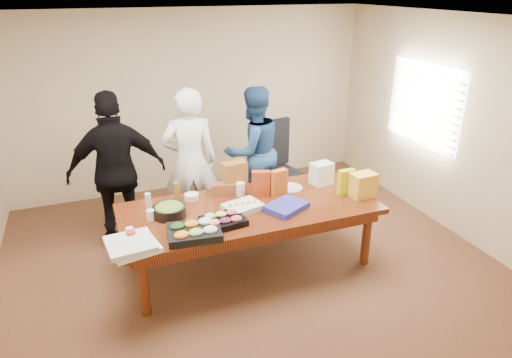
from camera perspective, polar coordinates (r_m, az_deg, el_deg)
name	(u,v)px	position (r m, az deg, el deg)	size (l,w,h in m)	color
floor	(250,265)	(5.40, -0.78, -10.66)	(5.50, 5.00, 0.02)	#47301E
ceiling	(248,18)	(4.49, -0.97, 19.49)	(5.50, 5.00, 0.02)	white
wall_back	(192,102)	(7.08, -7.99, 9.52)	(5.50, 0.04, 2.70)	beige
wall_front	(399,295)	(2.84, 17.45, -13.69)	(5.50, 0.04, 2.70)	beige
wall_right	(456,128)	(6.24, 23.71, 5.89)	(0.04, 5.00, 2.70)	beige
window_panel	(424,105)	(6.60, 20.18, 8.67)	(0.03, 1.40, 1.10)	white
window_blinds	(421,105)	(6.58, 19.91, 8.65)	(0.04, 1.36, 1.00)	beige
conference_table	(250,236)	(5.20, -0.80, -7.13)	(2.80, 1.20, 0.75)	#4C1C0F
office_chair	(279,171)	(6.31, 2.93, 0.95)	(0.62, 0.62, 1.22)	black
person_center	(190,162)	(5.78, -8.22, 2.11)	(0.69, 0.45, 1.88)	white
person_right	(253,151)	(6.24, -0.35, 3.46)	(0.87, 0.68, 1.78)	navy
person_left	(117,172)	(5.60, -16.94, 0.85)	(1.13, 0.47, 1.93)	black
veggie_tray	(194,232)	(4.48, -7.74, -6.63)	(0.51, 0.40, 0.08)	black
fruit_tray	(223,221)	(4.66, -4.11, -5.26)	(0.42, 0.33, 0.06)	black
sheet_cake	(243,207)	(4.93, -1.66, -3.51)	(0.39, 0.29, 0.07)	silver
salad_bowl	(169,211)	(4.88, -10.75, -3.98)	(0.34, 0.34, 0.11)	black
chip_bag_blue	(286,207)	(4.95, 3.81, -3.48)	(0.42, 0.32, 0.06)	#2B2D9E
chip_bag_red	(261,183)	(5.23, 0.59, -0.52)	(0.20, 0.08, 0.29)	#B23F18
chip_bag_yellow	(346,182)	(5.36, 11.18, -0.35)	(0.20, 0.08, 0.30)	#C8D70C
chip_bag_orange	(279,182)	(5.24, 2.88, -0.42)	(0.19, 0.09, 0.30)	#C4571A
mayo_jar	(241,189)	(5.25, -1.94, -1.25)	(0.10, 0.10, 0.16)	white
mustard_bottle	(240,183)	(5.38, -2.02, -0.49)	(0.06, 0.06, 0.18)	#DECC07
dressing_bottle	(177,191)	(5.20, -9.83, -1.48)	(0.07, 0.07, 0.21)	brown
ranch_bottle	(148,202)	(5.04, -13.29, -2.76)	(0.06, 0.06, 0.19)	silver
banana_bunch	(266,186)	(5.44, 1.25, -0.82)	(0.22, 0.13, 0.07)	gold
bread_loaf	(226,188)	(5.30, -3.78, -1.16)	(0.33, 0.14, 0.13)	brown
kraft_bag	(235,177)	(5.32, -2.69, 0.29)	(0.28, 0.16, 0.36)	brown
red_cup	(131,237)	(4.48, -15.29, -7.00)	(0.09, 0.09, 0.12)	#B52A20
clear_cup_a	(130,232)	(4.58, -15.45, -6.45)	(0.07, 0.07, 0.10)	white
clear_cup_b	(151,215)	(4.84, -13.01, -4.42)	(0.08, 0.08, 0.11)	white
pizza_box_lower	(134,246)	(4.40, -15.02, -8.13)	(0.42, 0.42, 0.05)	white
pizza_box_upper	(130,244)	(4.35, -15.40, -7.81)	(0.42, 0.42, 0.05)	silver
plate_a	(290,188)	(5.46, 4.29, -1.11)	(0.29, 0.29, 0.02)	silver
plate_b	(273,182)	(5.62, 2.14, -0.33)	(0.21, 0.21, 0.01)	white
dip_bowl_a	(262,187)	(5.42, 0.76, -0.97)	(0.16, 0.16, 0.06)	beige
dip_bowl_b	(192,197)	(5.22, -8.04, -2.20)	(0.16, 0.16, 0.07)	white
grocery_bag_white	(321,174)	(5.58, 8.17, 0.68)	(0.25, 0.18, 0.27)	white
grocery_bag_yellow	(363,185)	(5.34, 13.20, -0.73)	(0.28, 0.19, 0.28)	yellow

